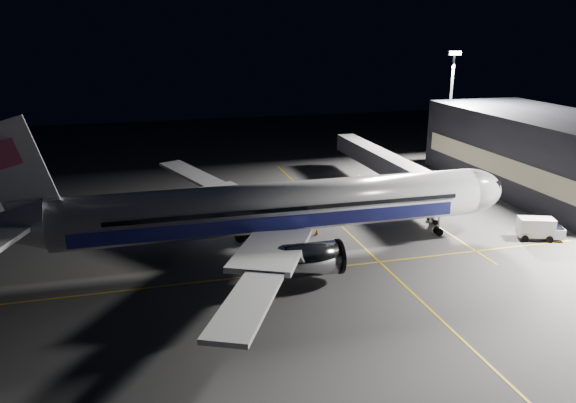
% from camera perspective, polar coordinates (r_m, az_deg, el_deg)
% --- Properties ---
extents(ground, '(200.00, 200.00, 0.00)m').
position_cam_1_polar(ground, '(64.64, -1.06, -5.05)').
color(ground, '#4C4C4F').
rests_on(ground, ground).
extents(guide_line_main, '(0.25, 80.00, 0.01)m').
position_cam_1_polar(guide_line_main, '(67.58, 7.21, -4.17)').
color(guide_line_main, gold).
rests_on(guide_line_main, ground).
extents(guide_line_cross, '(70.00, 0.25, 0.01)m').
position_cam_1_polar(guide_line_cross, '(59.31, 0.36, -7.16)').
color(guide_line_cross, gold).
rests_on(guide_line_cross, ground).
extents(guide_line_side, '(0.25, 40.00, 0.01)m').
position_cam_1_polar(guide_line_side, '(80.98, 12.44, -0.80)').
color(guide_line_side, gold).
rests_on(guide_line_side, ground).
extents(airliner, '(61.48, 54.22, 16.64)m').
position_cam_1_polar(airliner, '(62.63, -2.04, -0.77)').
color(airliner, silver).
rests_on(airliner, ground).
extents(terminal, '(18.12, 40.00, 12.00)m').
position_cam_1_polar(terminal, '(95.83, 24.47, 4.54)').
color(terminal, black).
rests_on(terminal, ground).
extents(jet_bridge, '(3.60, 34.40, 6.30)m').
position_cam_1_polar(jet_bridge, '(86.70, 10.22, 3.67)').
color(jet_bridge, '#B2B2B7').
rests_on(jet_bridge, ground).
extents(floodlight_mast_north, '(2.40, 0.68, 20.70)m').
position_cam_1_polar(floodlight_mast_north, '(105.91, 16.20, 9.98)').
color(floodlight_mast_north, '#59595E').
rests_on(floodlight_mast_north, ground).
extents(service_truck, '(5.63, 3.79, 2.68)m').
position_cam_1_polar(service_truck, '(74.10, 24.21, -2.48)').
color(service_truck, silver).
rests_on(service_truck, ground).
extents(baggage_tug, '(2.63, 2.15, 1.85)m').
position_cam_1_polar(baggage_tug, '(81.08, -7.10, 0.14)').
color(baggage_tug, black).
rests_on(baggage_tug, ground).
extents(safety_cone_a, '(0.45, 0.45, 0.67)m').
position_cam_1_polar(safety_cone_a, '(68.05, -2.23, -3.58)').
color(safety_cone_a, orange).
rests_on(safety_cone_a, ground).
extents(safety_cone_b, '(0.46, 0.46, 0.69)m').
position_cam_1_polar(safety_cone_b, '(69.65, 2.93, -3.09)').
color(safety_cone_b, orange).
rests_on(safety_cone_b, ground).
extents(safety_cone_c, '(0.45, 0.45, 0.67)m').
position_cam_1_polar(safety_cone_c, '(72.97, -8.74, -2.32)').
color(safety_cone_c, orange).
rests_on(safety_cone_c, ground).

